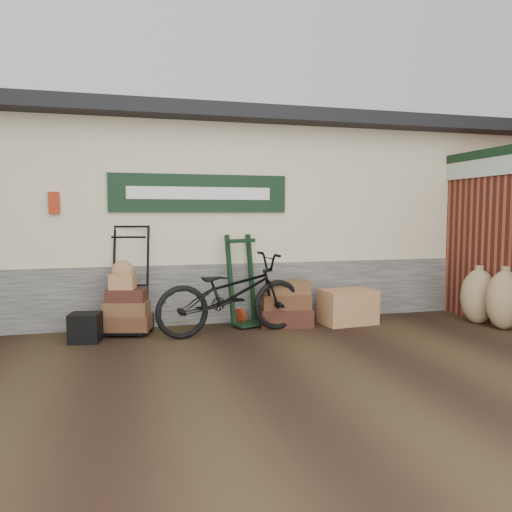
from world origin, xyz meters
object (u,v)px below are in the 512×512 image
(green_barrow, at_px, (243,281))
(suitcase_stack, at_px, (286,303))
(wicker_hamper, at_px, (348,307))
(black_trunk, at_px, (85,328))
(porter_trolley, at_px, (129,278))
(bicycle, at_px, (231,290))

(green_barrow, height_order, suitcase_stack, green_barrow)
(wicker_hamper, xyz_separation_m, black_trunk, (-3.74, -0.14, -0.07))
(porter_trolley, xyz_separation_m, suitcase_stack, (2.24, -0.18, -0.42))
(suitcase_stack, bearing_deg, wicker_hamper, -7.10)
(black_trunk, bearing_deg, wicker_hamper, 2.08)
(black_trunk, height_order, bicycle, bicycle)
(wicker_hamper, bearing_deg, porter_trolley, 174.73)
(wicker_hamper, xyz_separation_m, bicycle, (-1.83, -0.19, 0.36))
(green_barrow, relative_size, wicker_hamper, 1.70)
(green_barrow, height_order, bicycle, green_barrow)
(wicker_hamper, bearing_deg, bicycle, -174.21)
(green_barrow, xyz_separation_m, black_trunk, (-2.18, -0.42, -0.48))
(bicycle, bearing_deg, porter_trolley, 61.75)
(porter_trolley, distance_m, black_trunk, 0.91)
(porter_trolley, height_order, black_trunk, porter_trolley)
(green_barrow, bearing_deg, porter_trolley, 159.28)
(suitcase_stack, relative_size, wicker_hamper, 0.96)
(porter_trolley, xyz_separation_m, bicycle, (1.35, -0.48, -0.14))
(black_trunk, xyz_separation_m, bicycle, (1.91, -0.05, 0.43))
(green_barrow, height_order, black_trunk, green_barrow)
(wicker_hamper, distance_m, black_trunk, 3.75)
(wicker_hamper, relative_size, black_trunk, 2.09)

